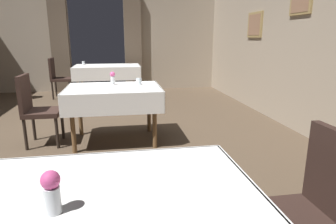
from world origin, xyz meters
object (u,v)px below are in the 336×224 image
(dining_table_mid, at_px, (114,94))
(chair_far_left, at_px, (58,76))
(chair_near_right, at_px, (311,208))
(glass_mid_b, at_px, (139,81))
(dining_table_far, at_px, (107,69))
(flower_vase_mid, at_px, (113,78))
(chair_mid_left, at_px, (36,107))
(dining_table_near, at_px, (111,216))
(flower_vase_near, at_px, (51,191))
(glass_far_a, at_px, (83,63))
(plate_far_b, at_px, (127,64))

(dining_table_mid, distance_m, chair_far_left, 3.47)
(chair_near_right, distance_m, glass_mid_b, 2.89)
(dining_table_far, distance_m, flower_vase_mid, 2.93)
(dining_table_mid, height_order, chair_mid_left, chair_mid_left)
(dining_table_near, relative_size, dining_table_far, 0.85)
(dining_table_near, xyz_separation_m, chair_far_left, (-1.35, 5.93, -0.13))
(dining_table_mid, height_order, chair_near_right, chair_near_right)
(dining_table_near, xyz_separation_m, chair_mid_left, (-1.02, 2.75, -0.13))
(flower_vase_mid, xyz_separation_m, glass_mid_b, (0.36, -0.03, -0.05))
(dining_table_mid, height_order, flower_vase_near, flower_vase_near)
(dining_table_mid, bearing_deg, glass_mid_b, 23.51)
(chair_near_right, height_order, glass_far_a, chair_near_right)
(flower_vase_mid, xyz_separation_m, glass_far_a, (-0.74, 3.18, -0.06))
(dining_table_mid, height_order, flower_vase_mid, flower_vase_mid)
(chair_near_right, distance_m, glass_far_a, 6.28)
(chair_far_left, bearing_deg, glass_far_a, 15.58)
(dining_table_mid, bearing_deg, chair_far_left, 112.49)
(plate_far_b, bearing_deg, glass_mid_b, -89.02)
(dining_table_mid, distance_m, flower_vase_mid, 0.27)
(flower_vase_near, height_order, plate_far_b, flower_vase_near)
(flower_vase_mid, bearing_deg, chair_near_right, -69.46)
(dining_table_far, bearing_deg, glass_mid_b, -79.75)
(dining_table_far, distance_m, glass_mid_b, 3.00)
(flower_vase_mid, distance_m, plate_far_b, 3.19)
(dining_table_near, xyz_separation_m, chair_near_right, (1.03, 0.08, -0.13))
(chair_far_left, xyz_separation_m, flower_vase_near, (1.15, -6.04, 0.33))
(chair_mid_left, xyz_separation_m, flower_vase_near, (0.82, -2.86, 0.33))
(glass_mid_b, xyz_separation_m, plate_far_b, (-0.06, 3.21, -0.04))
(flower_vase_near, height_order, glass_mid_b, flower_vase_near)
(dining_table_near, bearing_deg, plate_far_b, 87.44)
(flower_vase_near, bearing_deg, chair_mid_left, 106.03)
(dining_table_far, xyz_separation_m, flower_vase_mid, (0.18, -2.92, 0.19))
(dining_table_mid, xyz_separation_m, glass_far_a, (-0.75, 3.37, 0.14))
(dining_table_near, relative_size, glass_far_a, 15.31)
(dining_table_near, height_order, chair_near_right, chair_near_right)
(chair_mid_left, xyz_separation_m, plate_far_b, (1.29, 3.33, 0.24))
(chair_mid_left, relative_size, glass_mid_b, 10.49)
(flower_vase_near, distance_m, glass_far_a, 6.23)
(chair_near_right, relative_size, plate_far_b, 4.43)
(flower_vase_mid, bearing_deg, dining_table_near, -89.44)
(plate_far_b, bearing_deg, chair_near_right, -82.80)
(flower_vase_mid, relative_size, glass_far_a, 2.16)
(chair_near_right, bearing_deg, flower_vase_near, -171.15)
(glass_mid_b, bearing_deg, flower_vase_near, -100.02)
(chair_near_right, height_order, flower_vase_mid, flower_vase_mid)
(chair_mid_left, height_order, chair_far_left, same)
(dining_table_far, relative_size, glass_far_a, 17.92)
(glass_far_a, bearing_deg, dining_table_mid, -77.45)
(chair_near_right, relative_size, flower_vase_mid, 5.11)
(dining_table_near, bearing_deg, chair_mid_left, 110.36)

